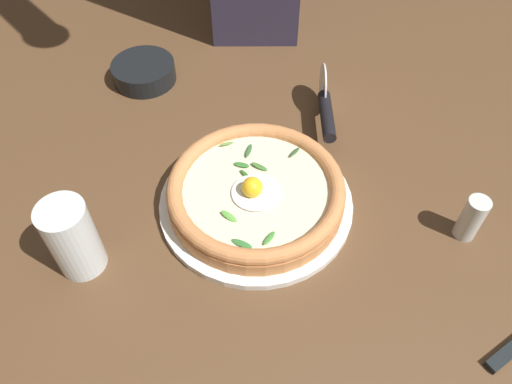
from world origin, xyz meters
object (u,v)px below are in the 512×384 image
object	(u,v)px
pepper_shaker	(471,218)
pizza_cutter	(325,107)
side_bowl	(144,72)
pizza	(256,191)
drinking_glass	(74,242)

from	to	relation	value
pepper_shaker	pizza_cutter	bearing A→B (deg)	112.15
side_bowl	pizza_cutter	distance (m)	0.36
pizza	pepper_shaker	size ratio (longest dim) A/B	3.50
pizza_cutter	drinking_glass	xyz separation A→B (m)	(-0.43, -0.17, 0.01)
pizza_cutter	drinking_glass	bearing A→B (deg)	-158.86
pizza	drinking_glass	xyz separation A→B (m)	(-0.26, -0.03, 0.02)
side_bowl	pizza	bearing A→B (deg)	-71.88
pizza	drinking_glass	world-z (taller)	drinking_glass
pizza	pepper_shaker	distance (m)	0.31
side_bowl	drinking_glass	world-z (taller)	drinking_glass
pizza	side_bowl	distance (m)	0.38
drinking_glass	pepper_shaker	world-z (taller)	drinking_glass
pizza_cutter	drinking_glass	size ratio (longest dim) A/B	1.38
drinking_glass	pizza	bearing A→B (deg)	6.07
side_bowl	pepper_shaker	bearing A→B (deg)	-51.44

